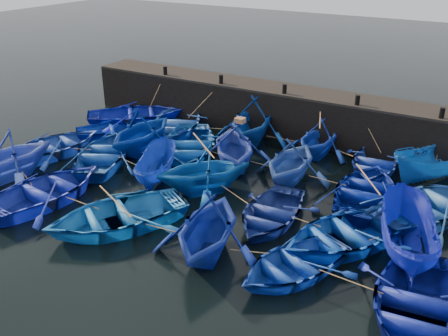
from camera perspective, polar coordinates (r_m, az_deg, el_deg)
The scene contains 37 objects.
ground at distance 20.72m, azimuth -4.54°, elevation -4.95°, with size 120.00×120.00×0.00m, color black.
quay_wall at distance 28.67m, azimuth 7.52°, elevation 6.26°, with size 26.00×2.50×2.50m, color black.
quay_top at distance 28.28m, azimuth 7.66°, elevation 8.78°, with size 26.00×2.50×0.12m, color black.
bollard_0 at distance 31.37m, azimuth -6.73°, elevation 10.99°, with size 0.24×0.24×0.50m, color black.
bollard_1 at distance 29.18m, azimuth -0.34°, elevation 10.12°, with size 0.24×0.24×0.50m, color black.
bollard_2 at distance 27.40m, azimuth 6.93°, elevation 8.97°, with size 0.24×0.24×0.50m, color black.
bollard_3 at distance 26.12m, azimuth 15.01°, elevation 7.52°, with size 0.24×0.24×0.50m, color black.
bollard_4 at distance 25.41m, azimuth 23.66°, elevation 5.79°, with size 0.24×0.24×0.50m, color black.
boat_0 at distance 30.74m, azimuth -9.99°, elevation 6.08°, with size 4.10×5.73×1.19m, color #0A19A8.
boat_1 at distance 28.89m, azimuth -5.47°, elevation 5.11°, with size 4.03×5.63×1.17m, color blue.
boat_2 at distance 27.18m, azimuth 3.21°, elevation 5.49°, with size 4.22×4.90×2.58m, color navy.
boat_3 at distance 25.94m, azimuth 10.75°, elevation 3.45°, with size 3.29×3.82×2.01m, color #11329B.
boat_4 at distance 24.92m, azimuth 16.80°, elevation 0.60°, with size 3.35×4.69×0.97m, color navy.
boat_5 at distance 24.57m, azimuth 22.78°, elevation 0.39°, with size 1.76×4.68×1.81m, color #104C99.
boat_6 at distance 28.91m, azimuth -12.14°, elevation 4.41°, with size 3.16×4.42×0.92m, color #072BC6.
boat_7 at distance 26.12m, azimuth -9.35°, elevation 4.24°, with size 4.03×4.68×2.46m, color navy.
boat_8 at distance 25.70m, azimuth -4.05°, elevation 2.64°, with size 4.09×5.72×1.19m, color #0E4995.
boat_9 at distance 24.02m, azimuth 1.18°, elevation 2.63°, with size 3.92×4.54×2.39m, color #22399B.
boat_10 at distance 22.79m, azimuth 7.70°, elevation 0.88°, with size 3.62×4.19×2.21m, color #244794.
boat_11 at distance 21.96m, azimuth 15.95°, elevation -2.51°, with size 3.68×5.14×1.07m, color navy.
boat_12 at distance 21.51m, azimuth 22.54°, elevation -3.98°, with size 4.02×5.62×1.17m, color #2358A9.
boat_13 at distance 27.22m, azimuth -18.73°, elevation 2.48°, with size 3.63×5.08×1.05m, color #1D3E9A.
boat_14 at distance 25.46m, azimuth -13.53°, elevation 1.65°, with size 3.74×5.22×1.08m, color #1647A3.
boat_15 at distance 22.96m, azimuth -7.84°, elevation 0.14°, with size 1.50×3.97×1.54m, color #102F9C.
boat_16 at distance 21.70m, azimuth -2.34°, elevation -0.13°, with size 3.65×4.23×2.23m, color #06448E.
boat_17 at distance 19.69m, azimuth 5.31°, elevation -5.11°, with size 3.22×4.51×0.93m, color navy.
boat_18 at distance 18.68m, azimuth 13.57°, elevation -7.30°, with size 3.74×5.23×1.08m, color #0E45BE.
boat_19 at distance 18.45m, azimuth 20.11°, elevation -7.22°, with size 1.81×4.82×1.86m, color #0C1997.
boat_20 at distance 25.04m, azimuth -23.58°, elevation 1.37°, with size 3.84×4.46×2.35m, color blue.
boat_21 at distance 22.41m, azimuth -19.63°, elevation -2.38°, with size 3.89×5.44×1.13m, color #1626A8.
boat_22 at distance 19.72m, azimuth -12.20°, elevation -5.21°, with size 3.97×5.54×1.15m, color blue.
boat_23 at distance 17.35m, azimuth -1.88°, elevation -6.72°, with size 3.87×4.49×2.36m, color navy.
boat_24 at distance 16.94m, azimuth 7.91°, elevation -10.80°, with size 3.12×4.36×0.90m, color #123BA7.
boat_25 at distance 16.06m, azimuth 20.92°, elevation -14.30°, with size 3.79×5.30×1.10m, color navy.
wooden_crate at distance 23.42m, azimuth 1.85°, elevation 5.47°, with size 0.43×0.41×0.24m, color #8C5E3D.
mooring_ropes at distance 24.05m, azimuth 1.67°, elevation 1.83°, with size 17.23×11.91×2.10m.
loose_oars at distance 21.56m, azimuth 3.87°, elevation 1.20°, with size 9.95×12.75×1.22m.
Camera 1 is at (10.56, -14.59, 10.23)m, focal length 40.00 mm.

